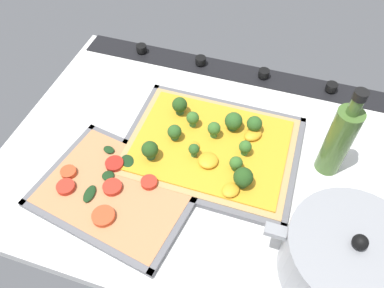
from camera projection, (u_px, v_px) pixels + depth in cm
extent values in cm
cube|color=white|center=(199.00, 158.00, 81.73)|extent=(84.09, 63.87, 3.00)
cube|color=black|center=(231.00, 71.00, 97.20)|extent=(80.73, 7.00, 0.80)
cylinder|color=black|center=(332.00, 87.00, 91.39)|extent=(2.80, 2.80, 1.80)
cylinder|color=black|center=(264.00, 73.00, 94.59)|extent=(2.80, 2.80, 1.80)
cylinder|color=black|center=(201.00, 60.00, 97.78)|extent=(2.80, 2.80, 1.80)
cylinder|color=black|center=(141.00, 48.00, 100.98)|extent=(2.80, 2.80, 1.80)
cube|color=slate|center=(211.00, 149.00, 81.14)|extent=(37.44, 29.21, 0.50)
cube|color=slate|center=(227.00, 104.00, 89.10)|extent=(37.29, 1.41, 1.30)
cube|color=slate|center=(191.00, 201.00, 72.55)|extent=(37.29, 1.41, 1.30)
cube|color=slate|center=(294.00, 169.00, 77.34)|extent=(1.36, 29.01, 1.30)
cube|color=slate|center=(134.00, 128.00, 84.32)|extent=(1.36, 29.01, 1.30)
cube|color=tan|center=(211.00, 147.00, 80.55)|extent=(35.03, 26.80, 1.00)
cube|color=gold|center=(211.00, 145.00, 80.01)|extent=(32.22, 24.12, 0.40)
cone|color=#4D8B3F|center=(233.00, 127.00, 82.43)|extent=(2.14, 2.14, 0.82)
sphere|color=#2D5B23|center=(234.00, 121.00, 80.97)|extent=(3.90, 3.90, 3.90)
cone|color=#5B9F46|center=(214.00, 134.00, 80.77)|extent=(1.56, 1.56, 1.40)
sphere|color=#386B28|center=(214.00, 128.00, 79.40)|extent=(2.84, 2.84, 2.84)
cone|color=#4D8B3F|center=(253.00, 129.00, 81.82)|extent=(1.85, 1.85, 1.07)
sphere|color=#2D5B23|center=(254.00, 124.00, 80.41)|extent=(3.36, 3.36, 3.36)
cone|color=#427635|center=(180.00, 111.00, 85.15)|extent=(1.89, 1.89, 1.30)
sphere|color=#264C1C|center=(180.00, 105.00, 83.63)|extent=(3.44, 3.44, 3.44)
cone|color=#427635|center=(151.00, 155.00, 77.20)|extent=(1.92, 1.92, 1.27)
sphere|color=#264C1C|center=(150.00, 149.00, 75.69)|extent=(3.49, 3.49, 3.49)
cone|color=#427635|center=(242.00, 183.00, 73.10)|extent=(2.14, 2.14, 1.03)
sphere|color=#264C1C|center=(243.00, 177.00, 71.55)|extent=(3.89, 3.89, 3.89)
cone|color=#5B9F46|center=(244.00, 151.00, 77.85)|extent=(1.48, 1.48, 1.20)
sphere|color=#386B28|center=(245.00, 147.00, 76.60)|extent=(2.68, 2.68, 2.68)
cone|color=#5B9F46|center=(235.00, 167.00, 75.54)|extent=(1.49, 1.49, 0.88)
sphere|color=#386B28|center=(236.00, 163.00, 74.40)|extent=(2.72, 2.72, 2.72)
cone|color=#4D8B3F|center=(175.00, 137.00, 80.56)|extent=(1.69, 1.69, 0.94)
sphere|color=#2D5B23|center=(174.00, 132.00, 79.30)|extent=(3.06, 3.06, 3.06)
cone|color=#4D8B3F|center=(194.00, 153.00, 77.51)|extent=(1.26, 1.26, 1.22)
sphere|color=#2D5B23|center=(194.00, 149.00, 76.36)|extent=(2.28, 2.28, 2.28)
cone|color=#5B9F46|center=(193.00, 123.00, 82.78)|extent=(1.56, 1.56, 1.29)
sphere|color=#386B28|center=(193.00, 118.00, 81.45)|extent=(2.84, 2.84, 2.84)
ellipsoid|color=gold|center=(253.00, 135.00, 80.67)|extent=(4.99, 5.18, 1.47)
ellipsoid|color=gold|center=(195.00, 147.00, 78.81)|extent=(2.93, 3.18, 0.90)
ellipsoid|color=gold|center=(231.00, 190.00, 72.01)|extent=(4.65, 4.81, 1.30)
ellipsoid|color=gold|center=(208.00, 160.00, 76.37)|extent=(5.90, 5.91, 1.48)
cube|color=slate|center=(118.00, 192.00, 74.29)|extent=(33.81, 27.94, 0.50)
cube|color=slate|center=(147.00, 152.00, 80.01)|extent=(29.99, 6.48, 1.30)
cube|color=slate|center=(83.00, 236.00, 67.95)|extent=(29.99, 6.48, 1.30)
cube|color=slate|center=(181.00, 222.00, 69.75)|extent=(5.21, 22.85, 1.30)
cube|color=slate|center=(60.00, 163.00, 78.22)|extent=(5.21, 22.85, 1.30)
cube|color=tan|center=(117.00, 190.00, 73.75)|extent=(31.02, 25.15, 0.90)
cylinder|color=red|center=(112.00, 187.00, 73.06)|extent=(3.78, 3.78, 1.00)
cylinder|color=#D14723|center=(68.00, 172.00, 75.30)|extent=(3.16, 3.16, 1.00)
cylinder|color=#D14723|center=(103.00, 216.00, 69.11)|extent=(4.32, 4.32, 1.00)
cylinder|color=red|center=(149.00, 182.00, 73.76)|extent=(3.29, 3.29, 1.00)
cylinder|color=#B22319|center=(115.00, 164.00, 76.58)|extent=(3.78, 3.78, 1.00)
cylinder|color=red|center=(66.00, 187.00, 73.09)|extent=(3.60, 3.60, 1.00)
ellipsoid|color=#193819|center=(89.00, 194.00, 72.25)|extent=(2.34, 4.11, 0.60)
ellipsoid|color=#193819|center=(109.00, 150.00, 79.03)|extent=(2.94, 2.43, 0.60)
ellipsoid|color=#193819|center=(108.00, 176.00, 74.89)|extent=(3.25, 3.24, 0.60)
ellipsoid|color=#193819|center=(127.00, 161.00, 77.13)|extent=(4.39, 4.50, 0.60)
cylinder|color=gray|center=(345.00, 261.00, 60.48)|extent=(20.20, 20.20, 10.30)
cylinder|color=gray|center=(357.00, 247.00, 56.15)|extent=(20.61, 20.61, 0.80)
sphere|color=black|center=(360.00, 242.00, 54.91)|extent=(2.40, 2.40, 2.40)
cube|color=gray|center=(275.00, 231.00, 60.17)|extent=(3.60, 2.00, 1.20)
cylinder|color=#476B2D|center=(338.00, 142.00, 72.16)|extent=(5.02, 5.02, 16.33)
cylinder|color=#476B2D|center=(355.00, 106.00, 64.42)|extent=(2.26, 2.26, 3.50)
cylinder|color=black|center=(361.00, 95.00, 62.43)|extent=(2.51, 2.51, 1.60)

